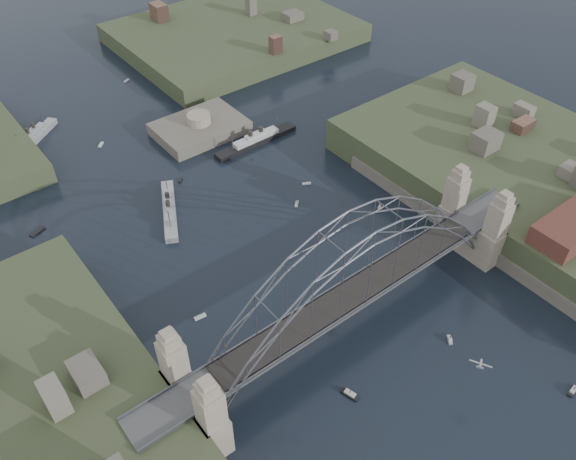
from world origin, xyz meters
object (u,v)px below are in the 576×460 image
at_px(bridge, 355,277).
at_px(fort_island, 201,134).
at_px(naval_cruiser_near, 169,210).
at_px(ocean_liner, 256,141).
at_px(naval_cruiser_far, 34,138).

xyz_separation_m(bridge, fort_island, (12.00, 70.00, -12.66)).
relative_size(naval_cruiser_near, ocean_liner, 0.81).
bearing_deg(naval_cruiser_near, bridge, -77.92).
xyz_separation_m(naval_cruiser_near, naval_cruiser_far, (-13.07, 45.59, 0.05)).
bearing_deg(fort_island, naval_cruiser_near, -133.72).
relative_size(bridge, naval_cruiser_near, 4.45).
distance_m(naval_cruiser_far, ocean_liner, 56.14).
height_order(naval_cruiser_near, naval_cruiser_far, naval_cruiser_far).
height_order(fort_island, naval_cruiser_near, naval_cruiser_near).
distance_m(bridge, naval_cruiser_near, 49.34).
bearing_deg(fort_island, ocean_liner, -56.87).
bearing_deg(fort_island, naval_cruiser_far, 147.32).
bearing_deg(naval_cruiser_near, naval_cruiser_far, 106.00).
relative_size(fort_island, naval_cruiser_far, 1.38).
bearing_deg(naval_cruiser_far, ocean_liner, -39.14).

